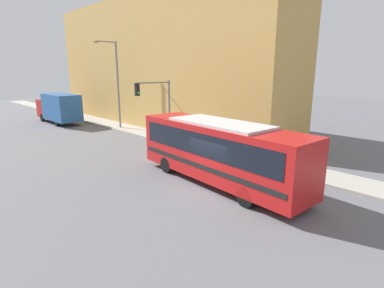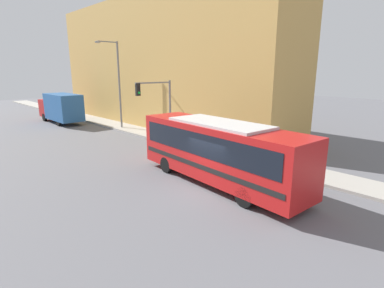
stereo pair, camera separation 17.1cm
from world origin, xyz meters
name	(u,v)px [view 1 (the left image)]	position (x,y,z in m)	size (l,w,h in m)	color
ground_plane	(210,190)	(0.00, 0.00, 0.00)	(120.00, 120.00, 0.00)	slate
sidewalk	(109,124)	(5.71, 20.00, 0.08)	(2.42, 70.00, 0.16)	#A8A399
building_facade	(157,64)	(9.92, 16.70, 6.46)	(6.00, 31.40, 12.93)	tan
city_bus	(219,149)	(1.03, 0.33, 1.86)	(3.21, 10.19, 3.25)	red
delivery_truck	(59,107)	(2.34, 24.91, 1.76)	(2.37, 7.51, 3.25)	#265999
fire_hydrant	(235,152)	(5.10, 2.38, 0.52)	(0.26, 0.34, 0.72)	#999999
traffic_light_pole	(157,100)	(4.07, 9.26, 3.50)	(3.28, 0.35, 4.83)	slate
parking_meter	(187,133)	(5.10, 7.03, 1.12)	(0.14, 0.14, 1.42)	slate
street_lamp	(115,79)	(5.09, 17.13, 4.97)	(2.36, 0.28, 8.27)	slate
pedestrian_near_corner	(158,125)	(5.88, 11.63, 1.02)	(0.34, 0.34, 1.69)	#47382D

